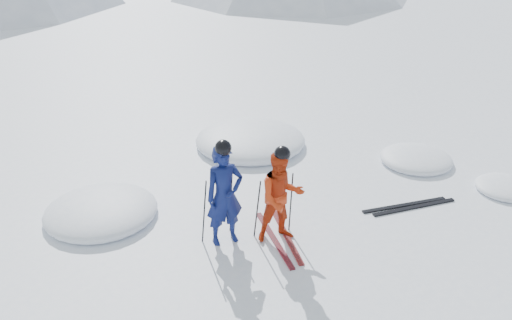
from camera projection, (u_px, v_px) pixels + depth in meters
ground at (360, 198)px, 10.27m from camera, size 160.00×160.00×0.00m
skier_blue at (225, 196)px, 8.62m from camera, size 0.67×0.47×1.72m
skier_red at (281, 197)px, 8.72m from camera, size 0.90×0.78×1.58m
pole_blue_left at (204, 212)px, 8.73m from camera, size 0.12×0.08×1.14m
pole_blue_right at (231, 200)px, 9.06m from camera, size 0.12×0.07×1.14m
pole_red_left at (257, 209)px, 8.89m from camera, size 0.11×0.09×1.05m
pole_red_right at (291, 202)px, 9.09m from camera, size 0.11×0.08×1.05m
ski_worn_left at (274, 239)px, 9.01m from camera, size 0.48×1.67×0.03m
ski_worn_right at (286, 235)px, 9.12m from camera, size 0.59×1.65×0.03m
ski_loose_a at (404, 205)px, 10.00m from camera, size 1.67×0.50×0.03m
ski_loose_b at (414, 207)px, 9.93m from camera, size 1.68×0.44×0.03m
snow_lumps at (249, 166)px, 11.47m from camera, size 8.60×6.21×0.55m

